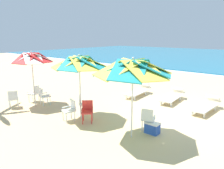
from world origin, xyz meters
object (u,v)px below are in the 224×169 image
Objects in this scene: plastic_chair_0 at (148,118)px; sun_lounger_3 at (138,91)px; sun_lounger_1 at (206,105)px; beach_umbrella_2 at (32,58)px; plastic_chair_5 at (13,98)px; beach_umbrella_1 at (79,63)px; plastic_chair_2 at (70,109)px; plastic_chair_6 at (44,95)px; plastic_chair_1 at (83,103)px; cooler_box at (152,128)px; plastic_chair_4 at (35,93)px; sun_lounger_2 at (173,96)px; beach_umbrella_0 at (133,68)px; plastic_chair_3 at (87,110)px.

sun_lounger_3 is at bearing 126.97° from plastic_chair_0.
beach_umbrella_2 is at bearing -146.91° from sun_lounger_1.
plastic_chair_5 is 0.40× the size of sun_lounger_1.
beach_umbrella_2 reaches higher than beach_umbrella_1.
plastic_chair_2 is 2.64m from plastic_chair_6.
plastic_chair_0 and plastic_chair_1 have the same top height.
plastic_chair_0 is at bearing 166.30° from cooler_box.
plastic_chair_5 is at bearing -153.57° from plastic_chair_1.
plastic_chair_4 is 0.40× the size of sun_lounger_2.
beach_umbrella_0 is at bearing -105.00° from sun_lounger_1.
sun_lounger_2 is at bearing 165.90° from sun_lounger_1.
plastic_chair_1 is 0.95m from plastic_chair_3.
plastic_chair_0 is 1.00× the size of plastic_chair_2.
plastic_chair_3 is (-2.12, 0.00, -1.87)m from beach_umbrella_0.
sun_lounger_1 and sun_lounger_2 have the same top height.
plastic_chair_3 and plastic_chair_4 have the same top height.
beach_umbrella_1 is at bearing 166.48° from plastic_chair_3.
sun_lounger_2 is (2.24, 4.25, -0.22)m from plastic_chair_1.
sun_lounger_1 and sun_lounger_3 have the same top height.
plastic_chair_6 reaches higher than sun_lounger_1.
sun_lounger_2 is at bearing 68.02° from plastic_chair_2.
beach_umbrella_0 reaches higher than plastic_chair_0.
sun_lounger_1 is at bearing 36.60° from plastic_chair_5.
sun_lounger_3 is at bearing 86.24° from plastic_chair_1.
beach_umbrella_2 reaches higher than plastic_chair_2.
plastic_chair_4 and plastic_chair_6 have the same top height.
cooler_box is at bearing 15.96° from plastic_chair_3.
cooler_box is (6.06, 0.87, -2.12)m from beach_umbrella_2.
sun_lounger_1 is (0.98, 3.52, -0.22)m from plastic_chair_0.
sun_lounger_1 is at bearing 29.63° from plastic_chair_4.
plastic_chair_4 is 6.57m from cooler_box.
sun_lounger_1 is at bearing 74.44° from plastic_chair_0.
plastic_chair_5 is 8.95m from sun_lounger_1.
beach_umbrella_0 is 5.66m from plastic_chair_6.
plastic_chair_5 is 6.52m from sun_lounger_3.
plastic_chair_5 is at bearing -112.19° from beach_umbrella_2.
plastic_chair_3 is at bearing 179.98° from beach_umbrella_0.
beach_umbrella_1 is 4.85m from sun_lounger_3.
plastic_chair_6 is at bearing 169.29° from plastic_chair_2.
plastic_chair_1 is (-3.09, -0.27, 0.00)m from plastic_chair_0.
plastic_chair_2 is 1.00× the size of plastic_chair_6.
plastic_chair_6 is 5.77m from cooler_box.
plastic_chair_4 reaches higher than sun_lounger_2.
beach_umbrella_0 is at bearing -1.31° from plastic_chair_4.
plastic_chair_2 and plastic_chair_5 have the same top height.
beach_umbrella_1 is 1.88m from plastic_chair_1.
plastic_chair_1 is 3.37m from beach_umbrella_2.
plastic_chair_2 and plastic_chair_3 have the same top height.
plastic_chair_4 is 0.80m from plastic_chair_6.
plastic_chair_1 and plastic_chair_2 have the same top height.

